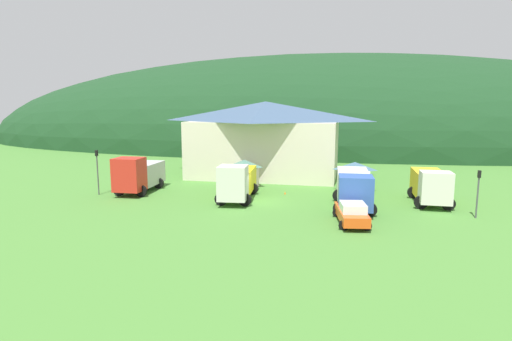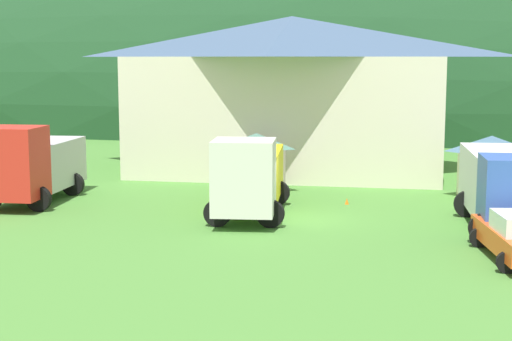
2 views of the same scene
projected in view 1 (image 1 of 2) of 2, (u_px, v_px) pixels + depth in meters
name	position (u px, v px, depth m)	size (l,w,h in m)	color
ground_plane	(260.00, 202.00, 36.54)	(200.00, 200.00, 0.00)	#477F33
forested_hill_backdrop	(315.00, 144.00, 91.76)	(161.00, 60.00, 38.89)	#193D1E
depot_building	(266.00, 138.00, 50.22)	(18.51, 12.52, 9.02)	beige
play_shed_cream	(355.00, 177.00, 40.75)	(3.12, 2.80, 3.00)	beige
play_shed_pink	(245.00, 173.00, 42.90)	(2.77, 2.48, 2.96)	beige
crane_truck_red	(138.00, 174.00, 40.42)	(3.55, 6.85, 3.68)	red
flatbed_truck_yellow	(237.00, 181.00, 37.27)	(3.67, 8.13, 3.46)	silver
box_truck_blue	(354.00, 187.00, 34.23)	(3.60, 8.03, 3.17)	#3356AD
heavy_rig_striped	(430.00, 185.00, 35.77)	(3.22, 6.75, 3.17)	silver
service_pickup_orange	(352.00, 213.00, 29.71)	(2.80, 5.18, 1.66)	#EB5119
traffic_light_west	(97.00, 168.00, 39.24)	(0.20, 0.32, 4.32)	#4C4C51
traffic_light_east	(478.00, 189.00, 31.03)	(0.20, 0.32, 3.69)	#4C4C51
traffic_cone_near_pickup	(366.00, 202.00, 36.45)	(0.36, 0.36, 0.52)	orange
traffic_cone_mid_row	(285.00, 194.00, 39.85)	(0.36, 0.36, 0.56)	orange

